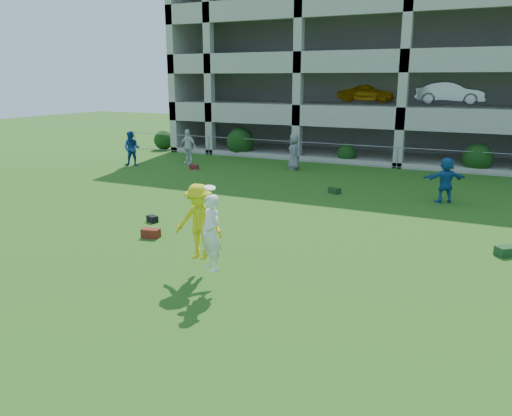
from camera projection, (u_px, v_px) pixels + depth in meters
The scene contains 14 objects.
ground at pixel (232, 306), 10.86m from camera, with size 100.00×100.00×0.00m, color #235114.
bystander_a at pixel (132, 149), 28.04m from camera, with size 0.94×0.73×1.94m, color navy.
bystander_b at pixel (188, 147), 28.66m from camera, with size 1.17×0.49×1.99m, color white.
bystander_c at pixel (294, 152), 26.85m from camera, with size 0.93×0.60×1.90m, color slate.
bystander_d at pixel (446, 180), 19.70m from camera, with size 1.69×0.54×1.83m, color #205393.
bag_red_a at pixel (151, 233), 15.48m from camera, with size 0.55×0.30×0.28m, color #5B1B0F.
bag_black_b at pixel (152, 219), 17.17m from camera, with size 0.40×0.25×0.22m, color black.
bag_green_c at pixel (505, 251), 13.90m from camera, with size 0.50×0.35×0.26m, color #12331D.
bag_red_f at pixel (194, 167), 27.17m from camera, with size 0.45×0.28×0.24m, color #54180E.
bag_green_g at pixel (334, 191), 21.43m from camera, with size 0.50×0.30×0.25m, color #163513.
frisbee_contest at pixel (202, 224), 12.09m from camera, with size 1.81×1.49×1.94m.
parking_garage at pixel (427, 60), 33.49m from camera, with size 30.00×14.00×12.00m.
fence at pixel (397, 157), 27.26m from camera, with size 36.06×0.06×1.20m.
shrub_row at pixel (492, 144), 25.72m from camera, with size 34.38×2.52×3.50m.
Camera 1 is at (4.80, -8.76, 4.80)m, focal length 35.00 mm.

